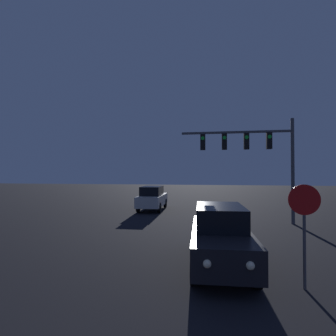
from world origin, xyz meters
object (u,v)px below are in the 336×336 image
car_near (220,235)px  traffic_signal_mast (254,149)px  car_far (152,198)px  stop_sign (304,216)px

car_near → traffic_signal_mast: bearing=-108.6°
car_far → traffic_signal_mast: bearing=-32.4°
car_near → car_far: same height
traffic_signal_mast → stop_sign: size_ratio=2.47×
car_near → traffic_signal_mast: size_ratio=0.74×
car_near → traffic_signal_mast: traffic_signal_mast is taller
traffic_signal_mast → stop_sign: bearing=-90.9°
car_far → stop_sign: bearing=-63.7°
car_far → stop_sign: (6.45, -12.19, 0.82)m
car_near → car_far: 11.85m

